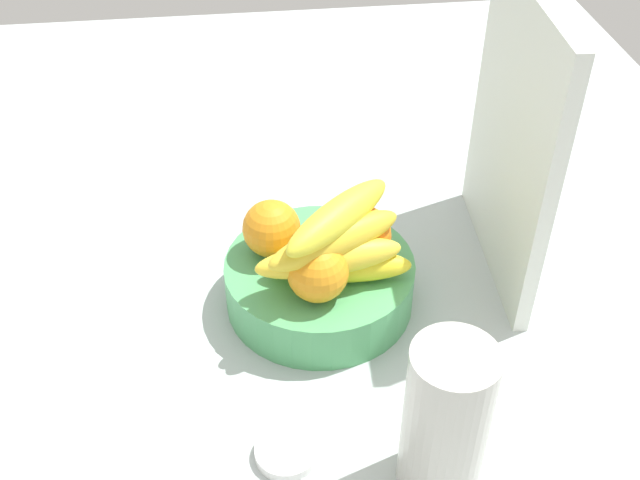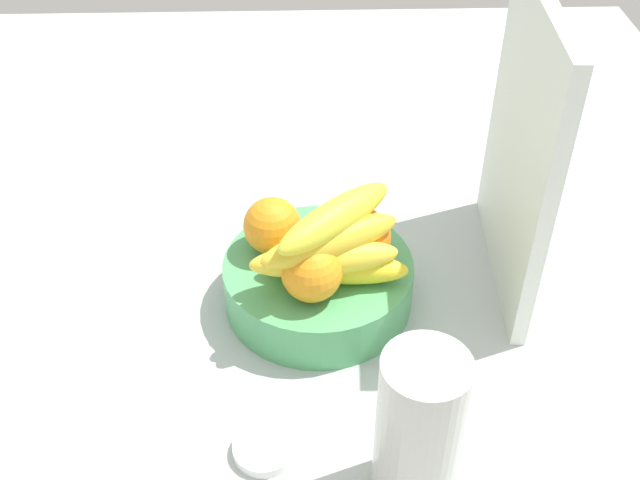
# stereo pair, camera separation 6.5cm
# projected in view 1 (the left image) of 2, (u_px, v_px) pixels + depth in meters

# --- Properties ---
(ground_plane) EXTENTS (1.80, 1.40, 0.03)m
(ground_plane) POSITION_uv_depth(u_px,v_px,m) (305.00, 311.00, 0.97)
(ground_plane) COLOR #ACB7B6
(fruit_bowl) EXTENTS (0.23, 0.23, 0.06)m
(fruit_bowl) POSITION_uv_depth(u_px,v_px,m) (320.00, 285.00, 0.94)
(fruit_bowl) COLOR #4EA263
(fruit_bowl) RESTS_ON ground_plane
(orange_front_left) EXTENTS (0.07, 0.07, 0.07)m
(orange_front_left) POSITION_uv_depth(u_px,v_px,m) (271.00, 229.00, 0.92)
(orange_front_left) COLOR orange
(orange_front_left) RESTS_ON fruit_bowl
(orange_front_right) EXTENTS (0.07, 0.07, 0.07)m
(orange_front_right) POSITION_uv_depth(u_px,v_px,m) (318.00, 272.00, 0.86)
(orange_front_right) COLOR orange
(orange_front_right) RESTS_ON fruit_bowl
(orange_center) EXTENTS (0.07, 0.07, 0.07)m
(orange_center) POSITION_uv_depth(u_px,v_px,m) (362.00, 234.00, 0.91)
(orange_center) COLOR orange
(orange_center) RESTS_ON fruit_bowl
(banana_bunch) EXTENTS (0.15, 0.19, 0.11)m
(banana_bunch) POSITION_uv_depth(u_px,v_px,m) (335.00, 245.00, 0.87)
(banana_bunch) COLOR yellow
(banana_bunch) RESTS_ON fruit_bowl
(cutting_board) EXTENTS (0.28, 0.03, 0.36)m
(cutting_board) POSITION_uv_depth(u_px,v_px,m) (513.00, 141.00, 0.91)
(cutting_board) COLOR silver
(cutting_board) RESTS_ON ground_plane
(thermos_tumbler) EXTENTS (0.08, 0.08, 0.18)m
(thermos_tumbler) POSITION_uv_depth(u_px,v_px,m) (446.00, 421.00, 0.71)
(thermos_tumbler) COLOR beige
(thermos_tumbler) RESTS_ON ground_plane
(jar_lid) EXTENTS (0.06, 0.06, 0.01)m
(jar_lid) POSITION_uv_depth(u_px,v_px,m) (286.00, 452.00, 0.78)
(jar_lid) COLOR white
(jar_lid) RESTS_ON ground_plane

